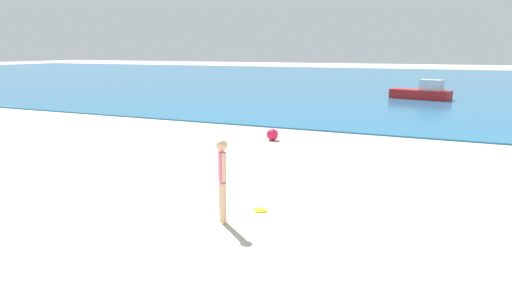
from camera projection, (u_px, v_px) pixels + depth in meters
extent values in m
cube|color=#1E6B9E|center=(420.00, 82.00, 43.79)|extent=(160.00, 60.00, 0.06)
cylinder|color=#DDAD84|center=(224.00, 204.00, 8.19)|extent=(0.10, 0.10, 0.75)
cylinder|color=#DDAD84|center=(222.00, 201.00, 8.31)|extent=(0.10, 0.10, 0.75)
cube|color=pink|center=(222.00, 167.00, 8.11)|extent=(0.19, 0.20, 0.56)
sphere|color=#DDAD84|center=(222.00, 145.00, 8.02)|extent=(0.20, 0.20, 0.20)
cylinder|color=#DDAD84|center=(224.00, 167.00, 7.97)|extent=(0.08, 0.08, 0.50)
cylinder|color=#DDAD84|center=(220.00, 164.00, 8.23)|extent=(0.08, 0.08, 0.50)
cylinder|color=yellow|center=(260.00, 210.00, 8.92)|extent=(0.25, 0.25, 0.03)
cube|color=red|center=(420.00, 94.00, 28.29)|extent=(3.74, 2.03, 0.57)
cube|color=silver|center=(431.00, 85.00, 27.76)|extent=(1.45, 1.11, 0.64)
sphere|color=#E51E4C|center=(272.00, 135.00, 15.78)|extent=(0.41, 0.41, 0.41)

